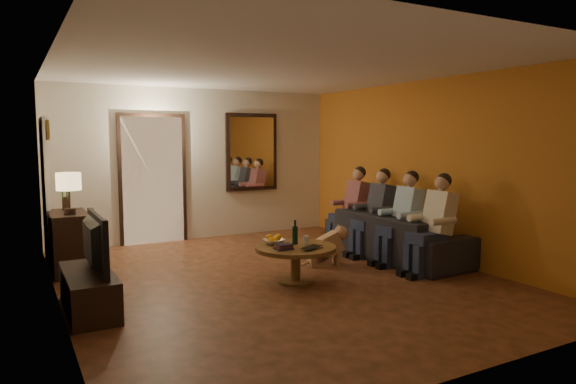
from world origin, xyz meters
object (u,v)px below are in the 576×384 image
tv (87,243)px  coffee_table (295,264)px  table_lamp (69,193)px  person_c (377,216)px  tv_stand (89,291)px  person_d (353,211)px  sofa (395,236)px  dog (326,245)px  person_b (404,221)px  bowl (274,242)px  wine_bottle (295,232)px  laptop (315,248)px  person_a (436,228)px  dresser (70,242)px

tv → coffee_table: bearing=-92.2°
table_lamp → person_c: 4.28m
tv → person_c: bearing=-81.8°
tv_stand → person_d: 4.34m
sofa → dog: 1.12m
person_b → person_d: (0.00, 1.20, 0.00)m
person_d → bowl: bearing=-151.5°
dog → tv_stand: bearing=-160.6°
tv → wine_bottle: 2.41m
tv_stand → sofa: bearing=4.0°
bowl → laptop: (0.28, -0.50, -0.02)m
person_a → person_c: (0.00, 1.20, 0.00)m
tv_stand → dog: (3.15, 0.44, 0.08)m
tv_stand → sofa: sofa is taller
person_a → bowl: person_a is taller
tv → wine_bottle: size_ratio=3.28×
table_lamp → tv: 1.56m
sofa → tv: bearing=91.8°
tv_stand → bowl: bowl is taller
person_b → coffee_table: (-1.79, -0.09, -0.38)m
person_a → person_b: size_ratio=1.00×
tv_stand → tv: (0.00, 0.00, 0.50)m
person_d → tv_stand: bearing=-163.9°
sofa → dog: bearing=80.4°
tv → bowl: bearing=-86.6°
sofa → dog: (-1.11, 0.14, -0.06)m
coffee_table → laptop: (0.10, -0.28, 0.24)m
tv → laptop: tv is taller
coffee_table → wine_bottle: size_ratio=3.18×
dresser → laptop: bearing=-40.7°
person_c → person_d: (0.00, 0.60, 0.00)m
person_a → person_b: (0.00, 0.60, 0.00)m
tv → person_d: 4.32m
bowl → table_lamp: bearing=147.4°
dog → bowl: bearing=-150.7°
person_c → dog: (-1.01, -0.16, -0.32)m
person_a → person_b: 0.60m
person_a → bowl: bearing=159.7°
person_c → coffee_table: (-1.79, -0.69, -0.38)m
sofa → wine_bottle: bearing=96.7°
wine_bottle → laptop: 0.41m
bowl → person_c: bearing=13.4°
dresser → sofa: size_ratio=0.39×
tv → person_a: (4.15, -0.60, -0.10)m
dog → wine_bottle: 0.91m
person_c → coffee_table: person_c is taller
dresser → dog: (3.15, -1.30, -0.12)m
person_d → laptop: bearing=-137.2°
sofa → person_d: size_ratio=1.92×
dresser → person_a: 4.77m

